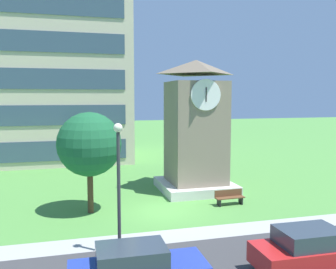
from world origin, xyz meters
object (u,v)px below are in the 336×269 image
(street_lamp, at_px, (119,174))
(tree_streetside, at_px, (89,144))
(clock_tower, at_px, (196,134))
(parked_car_red, at_px, (312,250))
(park_bench, at_px, (229,197))

(street_lamp, xyz_separation_m, tree_streetside, (-0.81, 6.06, 0.44))
(clock_tower, bearing_deg, street_lamp, -125.07)
(street_lamp, bearing_deg, parked_car_red, -26.50)
(park_bench, relative_size, tree_streetside, 0.32)
(park_bench, bearing_deg, street_lamp, -143.39)
(street_lamp, relative_size, parked_car_red, 1.21)
(parked_car_red, bearing_deg, tree_streetside, 128.34)
(clock_tower, relative_size, street_lamp, 1.65)
(clock_tower, relative_size, tree_streetside, 1.58)
(tree_streetside, bearing_deg, street_lamp, -82.43)
(street_lamp, distance_m, tree_streetside, 6.13)
(clock_tower, height_order, park_bench, clock_tower)
(park_bench, distance_m, parked_car_red, 8.73)
(parked_car_red, bearing_deg, clock_tower, 90.58)
(tree_streetside, bearing_deg, parked_car_red, -51.66)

